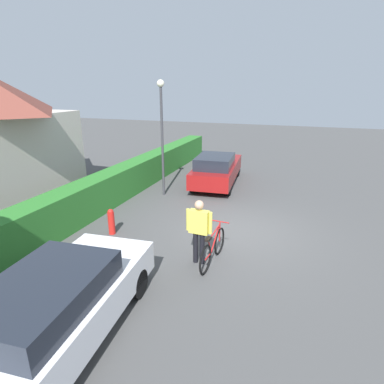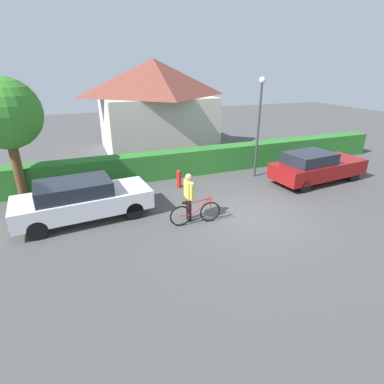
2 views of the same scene
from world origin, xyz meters
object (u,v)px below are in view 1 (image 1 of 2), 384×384
Objects in this scene: parked_car_far at (217,169)px; street_lamp at (162,124)px; person_rider at (199,227)px; parked_car_near at (55,308)px; bicycle at (213,249)px; fire_hydrant at (111,221)px.

street_lamp is at bearing 142.30° from parked_car_far.
person_rider is 5.90m from street_lamp.
parked_car_near reaches higher than bicycle.
street_lamp is (-2.18, 1.68, 2.18)m from parked_car_far.
fire_hydrant is at bearing 165.03° from parked_car_far.
street_lamp is 5.64× the size of fire_hydrant.
parked_car_far is 2.76× the size of person_rider.
person_rider is at bearing -22.74° from parked_car_near.
fire_hydrant is at bearing 77.00° from person_rider.
parked_car_near is 2.73× the size of person_rider.
street_lamp reaches higher than person_rider.
bicycle is 1.05× the size of person_rider.
parked_car_far is 5.79× the size of fire_hydrant.
fire_hydrant is (-6.11, 1.63, -0.32)m from parked_car_far.
parked_car_far reaches higher than bicycle.
person_rider reaches higher than parked_car_near.
person_rider is (3.40, -1.42, 0.24)m from parked_car_near.
street_lamp is at bearing 37.25° from bicycle.
parked_car_far is 2.63× the size of bicycle.
person_rider is 2.10× the size of fire_hydrant.
bicycle is at bearing -165.32° from parked_car_far.
parked_car_far is at bearing 14.68° from bicycle.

